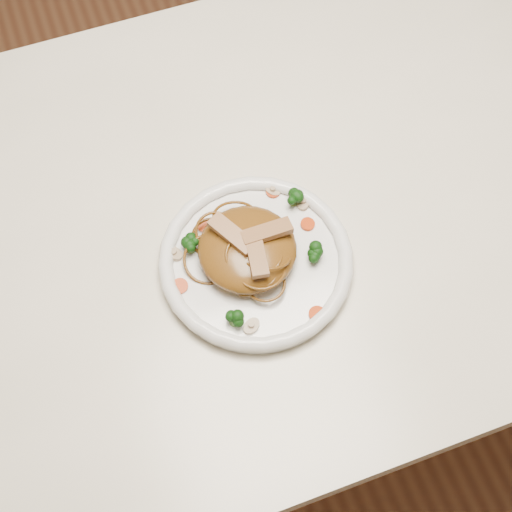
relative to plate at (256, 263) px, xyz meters
name	(u,v)px	position (x,y,z in m)	size (l,w,h in m)	color
ground	(272,366)	(0.07, 0.09, -0.76)	(4.00, 4.00, 0.00)	#59311E
table	(280,229)	(0.07, 0.09, -0.11)	(1.20, 0.80, 0.75)	#F5E7CF
plate	(256,263)	(0.00, 0.00, 0.00)	(0.26, 0.26, 0.02)	white
noodle_mound	(247,249)	(-0.01, 0.01, 0.03)	(0.13, 0.13, 0.04)	brown
chicken_a	(267,232)	(0.02, 0.01, 0.06)	(0.07, 0.02, 0.01)	#9F774B
chicken_b	(232,234)	(-0.02, 0.02, 0.06)	(0.07, 0.02, 0.01)	#9F774B
chicken_c	(256,253)	(0.00, -0.01, 0.06)	(0.07, 0.02, 0.01)	#9F774B
broccoli_0	(294,196)	(0.08, 0.07, 0.02)	(0.03, 0.03, 0.03)	#0B350B
broccoli_1	(190,244)	(-0.08, 0.05, 0.02)	(0.03, 0.03, 0.03)	#0B350B
broccoli_2	(234,318)	(-0.06, -0.07, 0.02)	(0.02, 0.02, 0.03)	#0B350B
broccoli_3	(315,254)	(0.07, -0.02, 0.02)	(0.02, 0.02, 0.03)	#0B350B
carrot_0	(273,191)	(0.06, 0.09, 0.01)	(0.02, 0.02, 0.01)	#B52C06
carrot_1	(180,286)	(-0.11, 0.00, 0.01)	(0.02, 0.02, 0.01)	#B52C06
carrot_2	(308,224)	(0.08, 0.03, 0.01)	(0.02, 0.02, 0.01)	#B52C06
carrot_3	(204,226)	(-0.05, 0.07, 0.01)	(0.02, 0.02, 0.01)	#B52C06
carrot_4	(317,314)	(0.05, -0.10, 0.01)	(0.02, 0.02, 0.01)	#B52C06
mushroom_0	(251,326)	(-0.04, -0.09, 0.01)	(0.02, 0.02, 0.01)	#C6B595
mushroom_1	(303,203)	(0.09, 0.06, 0.01)	(0.03, 0.03, 0.01)	#C6B595
mushroom_2	(174,254)	(-0.10, 0.05, 0.01)	(0.03, 0.03, 0.01)	#C6B595
mushroom_3	(273,191)	(0.06, 0.09, 0.01)	(0.02, 0.02, 0.01)	#C6B595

